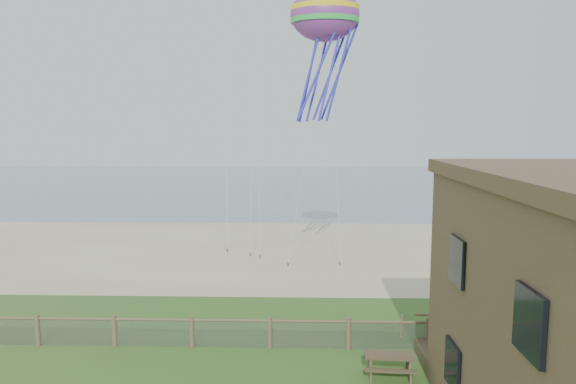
% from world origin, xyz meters
% --- Properties ---
extents(sand_beach, '(72.00, 20.00, 0.02)m').
position_xyz_m(sand_beach, '(0.00, 22.00, 0.00)').
color(sand_beach, tan).
rests_on(sand_beach, ground).
extents(ocean, '(160.00, 68.00, 0.02)m').
position_xyz_m(ocean, '(0.00, 66.00, 0.00)').
color(ocean, slate).
rests_on(ocean, ground).
extents(chainlink_fence, '(36.20, 0.20, 1.25)m').
position_xyz_m(chainlink_fence, '(0.00, 6.00, 0.55)').
color(chainlink_fence, brown).
rests_on(chainlink_fence, ground).
extents(picnic_table, '(1.77, 1.39, 0.71)m').
position_xyz_m(picnic_table, '(4.21, 3.94, 0.36)').
color(picnic_table, brown).
rests_on(picnic_table, ground).
extents(octopus_kite, '(4.25, 3.65, 7.37)m').
position_xyz_m(octopus_kite, '(2.36, 14.84, 12.36)').
color(octopus_kite, '#E42446').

